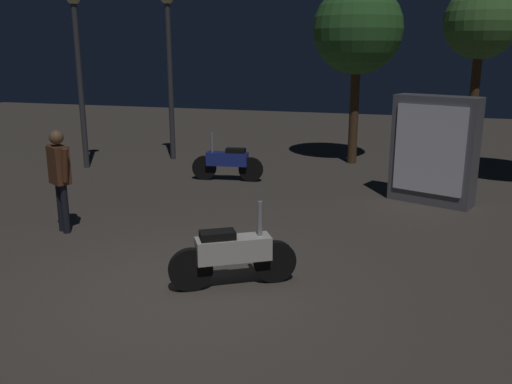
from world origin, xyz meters
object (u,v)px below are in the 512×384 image
at_px(person_rider_beside, 60,172).
at_px(kiosk_billboard, 434,150).
at_px(streetlamp_near, 78,55).
at_px(streetlamp_far, 169,53).
at_px(motorcycle_blue_parked_left, 227,162).
at_px(motorcycle_white_foreground, 233,254).

bearing_deg(person_rider_beside, kiosk_billboard, -27.62).
height_order(streetlamp_near, streetlamp_far, streetlamp_far).
distance_m(motorcycle_blue_parked_left, streetlamp_near, 4.62).
xyz_separation_m(motorcycle_blue_parked_left, streetlamp_near, (-3.95, 0.30, 2.37)).
distance_m(streetlamp_near, kiosk_billboard, 8.65).
bearing_deg(motorcycle_blue_parked_left, streetlamp_near, -11.60).
distance_m(motorcycle_white_foreground, kiosk_billboard, 5.45).
height_order(person_rider_beside, streetlamp_near, streetlamp_near).
bearing_deg(streetlamp_near, motorcycle_blue_parked_left, -4.41).
bearing_deg(streetlamp_far, person_rider_beside, -81.60).
relative_size(person_rider_beside, kiosk_billboard, 0.81).
distance_m(person_rider_beside, streetlamp_far, 6.50).
relative_size(streetlamp_near, kiosk_billboard, 2.07).
height_order(motorcycle_white_foreground, motorcycle_blue_parked_left, same).
height_order(person_rider_beside, streetlamp_far, streetlamp_far).
distance_m(person_rider_beside, kiosk_billboard, 6.88).
bearing_deg(motorcycle_blue_parked_left, person_rider_beside, 64.55).
relative_size(motorcycle_blue_parked_left, streetlamp_near, 0.38).
bearing_deg(kiosk_billboard, motorcycle_blue_parked_left, 13.24).
bearing_deg(motorcycle_blue_parked_left, streetlamp_far, -47.67).
distance_m(motorcycle_white_foreground, streetlamp_near, 8.61).
bearing_deg(motorcycle_white_foreground, motorcycle_blue_parked_left, 79.53).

